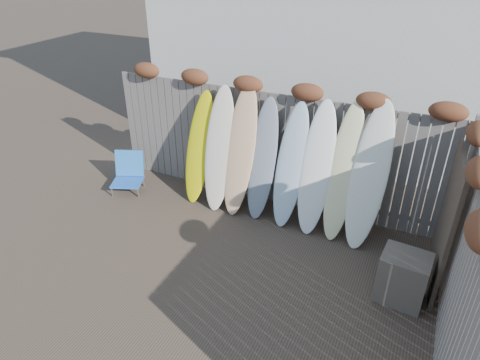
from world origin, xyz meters
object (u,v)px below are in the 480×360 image
at_px(wooden_crate, 403,277).
at_px(surfboard_0, 199,148).
at_px(lattice_panel, 446,224).
at_px(beach_chair, 128,173).

xyz_separation_m(wooden_crate, surfboard_0, (-3.65, 1.16, 0.62)).
bearing_deg(surfboard_0, wooden_crate, -11.94).
height_order(lattice_panel, surfboard_0, surfboard_0).
xyz_separation_m(beach_chair, lattice_panel, (5.38, -0.29, 0.62)).
xyz_separation_m(lattice_panel, surfboard_0, (-4.01, 0.62, 0.02)).
relative_size(beach_chair, wooden_crate, 1.05).
relative_size(beach_chair, surfboard_0, 0.36).
relative_size(lattice_panel, surfboard_0, 0.94).
bearing_deg(beach_chair, wooden_crate, -9.33).
relative_size(wooden_crate, surfboard_0, 0.34).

